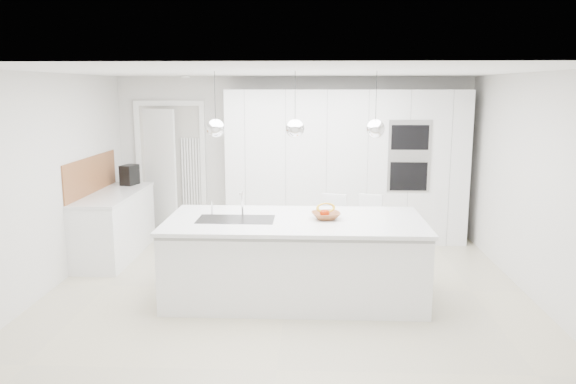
{
  "coord_description": "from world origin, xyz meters",
  "views": [
    {
      "loc": [
        0.27,
        -6.28,
        2.33
      ],
      "look_at": [
        0.0,
        0.3,
        1.1
      ],
      "focal_mm": 35.0,
      "sensor_mm": 36.0,
      "label": 1
    }
  ],
  "objects_px": {
    "bar_stool_left": "(334,235)",
    "bar_stool_right": "(371,234)",
    "espresso_machine": "(130,175)",
    "island_base": "(295,261)",
    "fruit_bowl": "(326,216)"
  },
  "relations": [
    {
      "from": "fruit_bowl",
      "to": "bar_stool_right",
      "type": "relative_size",
      "value": 0.32
    },
    {
      "from": "espresso_machine",
      "to": "bar_stool_left",
      "type": "xyz_separation_m",
      "value": [
        3.0,
        -1.27,
        -0.55
      ]
    },
    {
      "from": "espresso_machine",
      "to": "bar_stool_left",
      "type": "bearing_deg",
      "value": -7.64
    },
    {
      "from": "espresso_machine",
      "to": "island_base",
      "type": "bearing_deg",
      "value": -25.35
    },
    {
      "from": "bar_stool_left",
      "to": "bar_stool_right",
      "type": "bearing_deg",
      "value": 28.56
    },
    {
      "from": "bar_stool_left",
      "to": "fruit_bowl",
      "type": "bearing_deg",
      "value": -82.74
    },
    {
      "from": "fruit_bowl",
      "to": "bar_stool_right",
      "type": "height_order",
      "value": "fruit_bowl"
    },
    {
      "from": "espresso_machine",
      "to": "bar_stool_right",
      "type": "bearing_deg",
      "value": -3.31
    },
    {
      "from": "island_base",
      "to": "bar_stool_right",
      "type": "height_order",
      "value": "bar_stool_right"
    },
    {
      "from": "bar_stool_left",
      "to": "bar_stool_right",
      "type": "relative_size",
      "value": 1.02
    },
    {
      "from": "espresso_machine",
      "to": "bar_stool_right",
      "type": "distance_m",
      "value": 3.71
    },
    {
      "from": "island_base",
      "to": "bar_stool_right",
      "type": "xyz_separation_m",
      "value": [
        0.94,
        1.0,
        0.06
      ]
    },
    {
      "from": "island_base",
      "to": "bar_stool_right",
      "type": "bearing_deg",
      "value": 46.78
    },
    {
      "from": "fruit_bowl",
      "to": "bar_stool_left",
      "type": "bearing_deg",
      "value": 81.04
    },
    {
      "from": "island_base",
      "to": "espresso_machine",
      "type": "distance_m",
      "value": 3.39
    }
  ]
}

